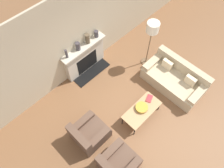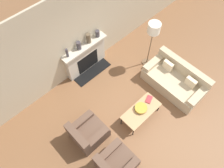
{
  "view_description": "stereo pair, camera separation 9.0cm",
  "coord_description": "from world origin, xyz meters",
  "px_view_note": "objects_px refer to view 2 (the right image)",
  "views": [
    {
      "loc": [
        -2.31,
        -1.09,
        5.85
      ],
      "look_at": [
        0.09,
        1.29,
        0.45
      ],
      "focal_mm": 35.0,
      "sensor_mm": 36.0,
      "label": 1
    },
    {
      "loc": [
        -2.25,
        -1.16,
        5.85
      ],
      "look_at": [
        0.09,
        1.29,
        0.45
      ],
      "focal_mm": 35.0,
      "sensor_mm": 36.0,
      "label": 2
    }
  ],
  "objects_px": {
    "floor_lamp": "(153,31)",
    "bowl": "(141,108)",
    "armchair_near": "(116,164)",
    "book": "(149,99)",
    "mantel_vase_left": "(67,53)",
    "mantel_vase_right": "(98,34)",
    "mantel_vase_center_left": "(79,46)",
    "fireplace": "(86,58)",
    "armchair_far": "(87,133)",
    "mantel_vase_center_right": "(89,38)",
    "coffee_table": "(141,111)",
    "couch": "(175,80)"
  },
  "relations": [
    {
      "from": "mantel_vase_right",
      "to": "mantel_vase_center_right",
      "type": "bearing_deg",
      "value": 180.0
    },
    {
      "from": "fireplace",
      "to": "armchair_far",
      "type": "relative_size",
      "value": 1.79
    },
    {
      "from": "book",
      "to": "floor_lamp",
      "type": "xyz_separation_m",
      "value": [
        1.22,
        1.09,
        1.0
      ]
    },
    {
      "from": "fireplace",
      "to": "couch",
      "type": "bearing_deg",
      "value": -57.89
    },
    {
      "from": "bowl",
      "to": "mantel_vase_left",
      "type": "xyz_separation_m",
      "value": [
        -0.54,
        2.37,
        0.72
      ]
    },
    {
      "from": "floor_lamp",
      "to": "mantel_vase_center_left",
      "type": "relative_size",
      "value": 6.59
    },
    {
      "from": "book",
      "to": "mantel_vase_left",
      "type": "bearing_deg",
      "value": 90.3
    },
    {
      "from": "book",
      "to": "mantel_vase_left",
      "type": "height_order",
      "value": "mantel_vase_left"
    },
    {
      "from": "armchair_near",
      "to": "coffee_table",
      "type": "xyz_separation_m",
      "value": [
        1.46,
        0.5,
        0.11
      ]
    },
    {
      "from": "armchair_far",
      "to": "floor_lamp",
      "type": "relative_size",
      "value": 0.5
    },
    {
      "from": "mantel_vase_right",
      "to": "coffee_table",
      "type": "bearing_deg",
      "value": -104.05
    },
    {
      "from": "armchair_far",
      "to": "mantel_vase_right",
      "type": "distance_m",
      "value": 2.9
    },
    {
      "from": "armchair_far",
      "to": "bowl",
      "type": "xyz_separation_m",
      "value": [
        1.48,
        -0.53,
        0.2
      ]
    },
    {
      "from": "couch",
      "to": "coffee_table",
      "type": "height_order",
      "value": "couch"
    },
    {
      "from": "floor_lamp",
      "to": "bowl",
      "type": "bearing_deg",
      "value": -144.76
    },
    {
      "from": "armchair_near",
      "to": "floor_lamp",
      "type": "distance_m",
      "value": 3.69
    },
    {
      "from": "mantel_vase_left",
      "to": "mantel_vase_right",
      "type": "bearing_deg",
      "value": 0.0
    },
    {
      "from": "mantel_vase_center_right",
      "to": "mantel_vase_right",
      "type": "xyz_separation_m",
      "value": [
        0.34,
        0.0,
        -0.05
      ]
    },
    {
      "from": "fireplace",
      "to": "floor_lamp",
      "type": "xyz_separation_m",
      "value": [
        1.57,
        -1.23,
        0.93
      ]
    },
    {
      "from": "fireplace",
      "to": "book",
      "type": "relative_size",
      "value": 5.39
    },
    {
      "from": "bowl",
      "to": "book",
      "type": "height_order",
      "value": "bowl"
    },
    {
      "from": "armchair_far",
      "to": "coffee_table",
      "type": "height_order",
      "value": "armchair_far"
    },
    {
      "from": "armchair_far",
      "to": "mantel_vase_right",
      "type": "bearing_deg",
      "value": -48.23
    },
    {
      "from": "mantel_vase_left",
      "to": "floor_lamp",
      "type": "bearing_deg",
      "value": -30.02
    },
    {
      "from": "mantel_vase_center_right",
      "to": "mantel_vase_right",
      "type": "distance_m",
      "value": 0.35
    },
    {
      "from": "armchair_near",
      "to": "mantel_vase_left",
      "type": "distance_m",
      "value": 3.19
    },
    {
      "from": "floor_lamp",
      "to": "coffee_table",
      "type": "bearing_deg",
      "value": -144.18
    },
    {
      "from": "bowl",
      "to": "book",
      "type": "bearing_deg",
      "value": 5.97
    },
    {
      "from": "coffee_table",
      "to": "bowl",
      "type": "relative_size",
      "value": 3.34
    },
    {
      "from": "bowl",
      "to": "mantel_vase_center_left",
      "type": "distance_m",
      "value": 2.48
    },
    {
      "from": "bowl",
      "to": "mantel_vase_center_right",
      "type": "relative_size",
      "value": 1.07
    },
    {
      "from": "mantel_vase_left",
      "to": "mantel_vase_center_right",
      "type": "xyz_separation_m",
      "value": [
        0.78,
        0.0,
        0.02
      ]
    },
    {
      "from": "armchair_near",
      "to": "coffee_table",
      "type": "bearing_deg",
      "value": -71.13
    },
    {
      "from": "mantel_vase_center_right",
      "to": "couch",
      "type": "bearing_deg",
      "value": -61.69
    },
    {
      "from": "fireplace",
      "to": "mantel_vase_center_left",
      "type": "xyz_separation_m",
      "value": [
        -0.16,
        0.02,
        0.67
      ]
    },
    {
      "from": "mantel_vase_right",
      "to": "bowl",
      "type": "bearing_deg",
      "value": -103.78
    },
    {
      "from": "fireplace",
      "to": "armchair_far",
      "type": "bearing_deg",
      "value": -129.64
    },
    {
      "from": "armchair_far",
      "to": "mantel_vase_right",
      "type": "relative_size",
      "value": 3.99
    },
    {
      "from": "fireplace",
      "to": "mantel_vase_right",
      "type": "xyz_separation_m",
      "value": [
        0.55,
        0.02,
        0.65
      ]
    },
    {
      "from": "book",
      "to": "floor_lamp",
      "type": "relative_size",
      "value": 0.17
    },
    {
      "from": "armchair_far",
      "to": "mantel_vase_left",
      "type": "distance_m",
      "value": 2.26
    },
    {
      "from": "armchair_far",
      "to": "book",
      "type": "xyz_separation_m",
      "value": [
        1.86,
        -0.49,
        0.15
      ]
    },
    {
      "from": "fireplace",
      "to": "mantel_vase_right",
      "type": "bearing_deg",
      "value": 1.58
    },
    {
      "from": "armchair_far",
      "to": "fireplace",
      "type": "bearing_deg",
      "value": -39.64
    },
    {
      "from": "couch",
      "to": "mantel_vase_center_left",
      "type": "distance_m",
      "value": 3.07
    },
    {
      "from": "armchair_near",
      "to": "book",
      "type": "bearing_deg",
      "value": -72.75
    },
    {
      "from": "mantel_vase_left",
      "to": "mantel_vase_center_right",
      "type": "relative_size",
      "value": 0.91
    },
    {
      "from": "bowl",
      "to": "fireplace",
      "type": "bearing_deg",
      "value": 89.18
    },
    {
      "from": "armchair_far",
      "to": "coffee_table",
      "type": "distance_m",
      "value": 1.57
    },
    {
      "from": "mantel_vase_left",
      "to": "mantel_vase_right",
      "type": "distance_m",
      "value": 1.12
    }
  ]
}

